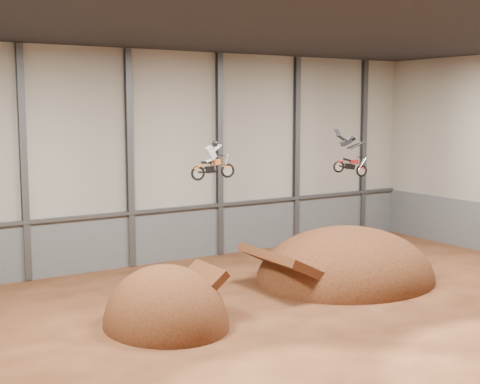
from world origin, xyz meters
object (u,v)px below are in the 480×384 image
fmx_rider_b (350,153)px  takeoff_ramp (166,326)px  landing_ramp (345,280)px  fmx_rider_a (213,158)px

fmx_rider_b → takeoff_ramp: bearing=-168.9°
landing_ramp → fmx_rider_b: (-1.97, -2.34, 7.85)m
landing_ramp → fmx_rider_a: (-8.85, 0.48, 7.66)m
takeoff_ramp → landing_ramp: size_ratio=0.60×
landing_ramp → fmx_rider_a: bearing=176.9°
fmx_rider_a → takeoff_ramp: bearing=-139.9°
takeoff_ramp → landing_ramp: (12.82, 1.81, 0.00)m
fmx_rider_a → fmx_rider_b: bearing=-12.1°
takeoff_ramp → fmx_rider_b: (10.85, -0.53, 7.85)m
fmx_rider_a → fmx_rider_b: size_ratio=0.88×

